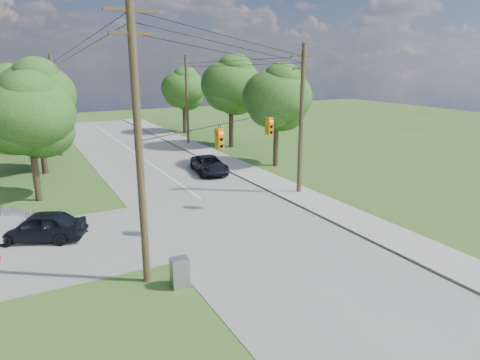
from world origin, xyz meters
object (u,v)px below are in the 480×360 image
control_cabinet (180,273)px  pole_north_w (56,105)px  pole_sw (138,140)px  pole_ne (301,118)px  car_main_north (209,165)px  pole_north_e (187,100)px  car_cross_dark (40,226)px

control_cabinet → pole_north_w: bearing=93.9°
pole_sw → control_cabinet: pole_sw is taller
pole_ne → control_cabinet: 15.92m
pole_sw → pole_north_w: size_ratio=1.20×
control_cabinet → car_main_north: bearing=63.3°
pole_north_w → control_cabinet: size_ratio=7.49×
pole_sw → car_main_north: bearing=57.6°
pole_ne → pole_sw: bearing=-150.6°
pole_sw → pole_north_e: pole_sw is taller
pole_north_w → car_cross_dark: size_ratio=2.14×
pole_sw → pole_north_e: 32.55m
pole_north_w → pole_sw: bearing=-89.2°
pole_sw → car_cross_dark: 9.59m
car_cross_dark → control_cabinet: size_ratio=3.51×
pole_ne → pole_north_e: size_ratio=1.05×
pole_ne → car_cross_dark: size_ratio=2.24×
pole_north_e → control_cabinet: pole_north_e is taller
car_cross_dark → car_main_north: car_cross_dark is taller
pole_sw → control_cabinet: (1.10, -1.15, -5.56)m
car_cross_dark → car_main_north: (13.86, 8.97, -0.08)m
pole_sw → pole_north_e: (13.50, 29.60, -1.10)m
pole_north_e → car_main_north: size_ratio=1.93×
pole_ne → pole_north_w: (-13.90, 22.00, -0.34)m
car_cross_dark → pole_ne: bearing=116.8°
pole_sw → car_main_north: size_ratio=2.31×
car_main_north → pole_sw: bearing=-113.6°
pole_ne → control_cabinet: pole_ne is taller
pole_north_w → pole_north_e: bearing=0.0°
control_cabinet → pole_sw: bearing=134.7°
car_cross_dark → car_main_north: 16.51m
pole_north_w → car_main_north: bearing=-52.4°
pole_north_e → pole_north_w: bearing=180.0°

